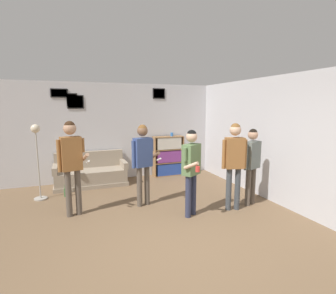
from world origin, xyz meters
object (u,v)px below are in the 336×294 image
person_spectator_near_bookshelf (234,157)px  person_player_foreground_center (143,156)px  bottle_on_floor (65,192)px  person_spectator_far_right (252,159)px  drinking_cup (172,134)px  couch (91,174)px  floor_lamp (37,150)px  person_player_foreground_left (71,158)px  person_watcher_holding_cup (191,164)px  bookshelf (168,156)px

person_spectator_near_bookshelf → person_player_foreground_center: bearing=152.2°
person_player_foreground_center → bottle_on_floor: (-1.55, 1.15, -0.94)m
person_spectator_far_right → drinking_cup: size_ratio=15.26×
couch → drinking_cup: bearing=4.8°
person_spectator_near_bookshelf → bottle_on_floor: person_spectator_near_bookshelf is taller
floor_lamp → person_player_foreground_center: (2.07, -1.16, -0.08)m
floor_lamp → person_player_foreground_left: person_player_foreground_left is taller
person_watcher_holding_cup → drinking_cup: bearing=75.4°
bookshelf → person_spectator_near_bookshelf: 3.00m
couch → person_spectator_far_right: (3.04, -2.64, 0.70)m
person_player_foreground_center → person_spectator_near_bookshelf: person_spectator_near_bookshelf is taller
bottle_on_floor → person_watcher_holding_cup: bearing=-41.3°
person_player_foreground_center → couch: bearing=115.7°
person_player_foreground_center → person_watcher_holding_cup: 1.09m
person_watcher_holding_cup → bottle_on_floor: 3.13m
bookshelf → bottle_on_floor: bearing=-161.9°
couch → person_player_foreground_left: person_player_foreground_left is taller
couch → person_watcher_holding_cup: person_watcher_holding_cup is taller
person_spectator_near_bookshelf → bottle_on_floor: size_ratio=6.42×
bookshelf → person_player_foreground_left: 3.49m
drinking_cup → bottle_on_floor: bearing=-162.6°
person_player_foreground_left → person_spectator_far_right: size_ratio=1.12×
couch → person_spectator_far_right: 4.08m
person_player_foreground_left → drinking_cup: (2.84, 2.13, 0.11)m
couch → person_player_foreground_left: 2.15m
drinking_cup → floor_lamp: bearing=-165.2°
floor_lamp → person_player_foreground_left: (0.69, -1.20, -0.01)m
person_spectator_near_bookshelf → person_player_foreground_left: bearing=164.7°
person_player_foreground_left → bookshelf: bearing=38.1°
person_spectator_near_bookshelf → person_spectator_far_right: bearing=12.0°
bookshelf → person_player_foreground_center: person_player_foreground_center is taller
person_spectator_near_bookshelf → person_spectator_far_right: (0.50, 0.11, -0.10)m
person_spectator_near_bookshelf → drinking_cup: person_spectator_near_bookshelf is taller
person_player_foreground_center → person_spectator_far_right: bearing=-19.4°
bookshelf → floor_lamp: floor_lamp is taller
bottle_on_floor → drinking_cup: size_ratio=2.57×
person_watcher_holding_cup → person_spectator_near_bookshelf: bearing=-1.7°
bookshelf → person_spectator_far_right: size_ratio=0.73×
couch → bottle_on_floor: bearing=-130.4°
person_watcher_holding_cup → person_spectator_far_right: 1.42m
person_spectator_far_right → bottle_on_floor: bearing=152.7°
person_watcher_holding_cup → person_player_foreground_left: bearing=159.1°
floor_lamp → person_spectator_near_bookshelf: (3.69, -2.02, -0.05)m
couch → floor_lamp: (-1.16, -0.73, 0.85)m
person_watcher_holding_cup → person_spectator_far_right: person_watcher_holding_cup is taller
bookshelf → person_spectator_near_bookshelf: bearing=-84.6°
person_spectator_far_right → person_player_foreground_center: bearing=160.6°
person_player_foreground_left → person_spectator_near_bookshelf: person_player_foreground_left is taller
bottle_on_floor → drinking_cup: (3.01, 0.94, 1.13)m
floor_lamp → person_player_foreground_center: bearing=-29.3°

